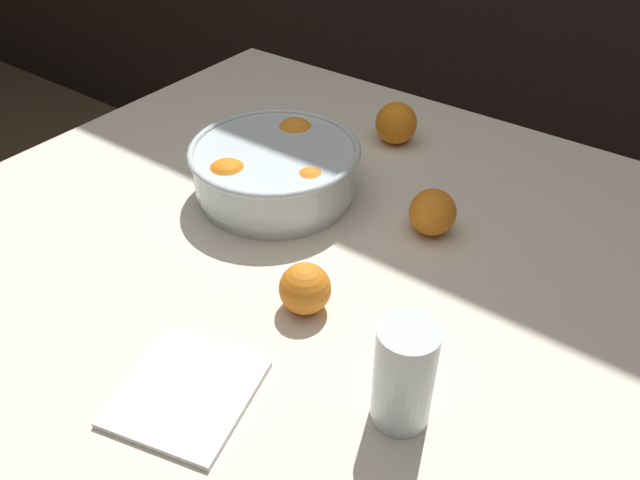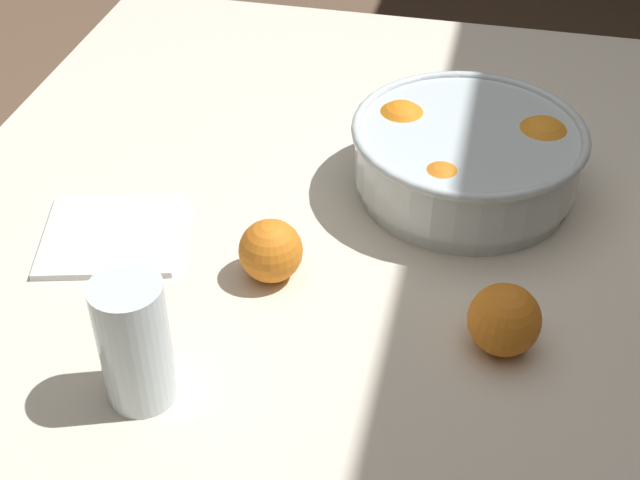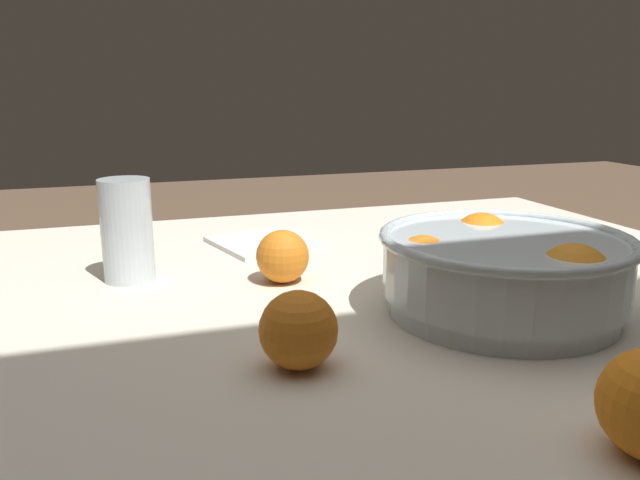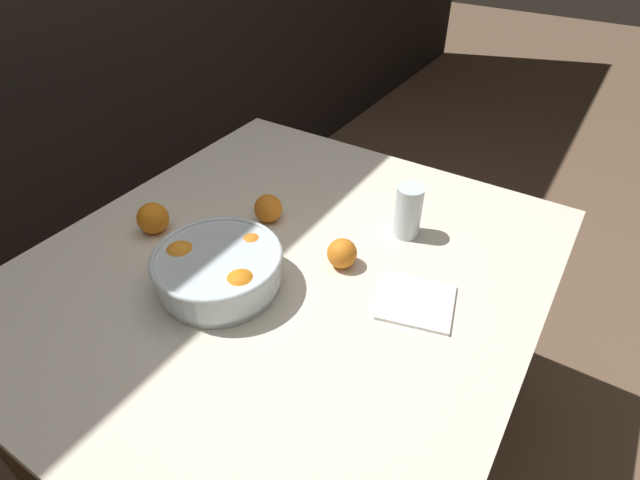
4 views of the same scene
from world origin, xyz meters
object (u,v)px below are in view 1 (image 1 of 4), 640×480
at_px(orange_loose_near_bowl, 433,212).
at_px(orange_loose_front, 396,123).
at_px(fruit_bowl, 276,169).
at_px(juice_glass, 404,378).
at_px(orange_loose_aside, 305,288).

relative_size(orange_loose_near_bowl, orange_loose_front, 0.92).
bearing_deg(orange_loose_front, fruit_bowl, -103.33).
distance_m(fruit_bowl, juice_glass, 0.49).
bearing_deg(orange_loose_aside, juice_glass, -21.47).
relative_size(fruit_bowl, orange_loose_front, 3.55).
bearing_deg(orange_loose_near_bowl, orange_loose_front, 131.91).
xyz_separation_m(fruit_bowl, juice_glass, (0.40, -0.27, 0.01)).
bearing_deg(orange_loose_front, orange_loose_aside, -73.47).
height_order(juice_glass, orange_loose_near_bowl, juice_glass).
bearing_deg(fruit_bowl, orange_loose_near_bowl, 13.78).
distance_m(orange_loose_front, orange_loose_aside, 0.50).
bearing_deg(fruit_bowl, orange_loose_aside, -42.69).
bearing_deg(orange_loose_near_bowl, juice_glass, -67.34).
relative_size(orange_loose_front, orange_loose_aside, 1.13).
bearing_deg(orange_loose_near_bowl, orange_loose_aside, -102.13).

